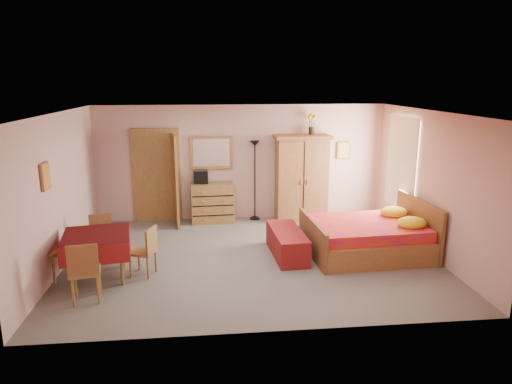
{
  "coord_description": "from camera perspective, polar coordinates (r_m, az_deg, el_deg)",
  "views": [
    {
      "loc": [
        -0.73,
        -7.68,
        3.12
      ],
      "look_at": [
        0.1,
        0.3,
        1.15
      ],
      "focal_mm": 32.0,
      "sensor_mm": 36.0,
      "label": 1
    }
  ],
  "objects": [
    {
      "name": "wall_mirror",
      "position": [
        10.25,
        -5.61,
        4.92
      ],
      "size": [
        0.93,
        0.05,
        0.74
      ],
      "primitive_type": "cube",
      "rotation": [
        0.0,
        0.0,
        0.0
      ],
      "color": "white",
      "rests_on": "wall_back"
    },
    {
      "name": "chest_of_drawers",
      "position": [
        10.28,
        -5.45,
        -1.35
      ],
      "size": [
        0.96,
        0.52,
        0.89
      ],
      "primitive_type": "cube",
      "rotation": [
        0.0,
        0.0,
        0.05
      ],
      "color": "olive",
      "rests_on": "floor"
    },
    {
      "name": "ceiling",
      "position": [
        7.73,
        -0.51,
        9.94
      ],
      "size": [
        6.5,
        6.5,
        0.0
      ],
      "primitive_type": "plane",
      "rotation": [
        3.14,
        0.0,
        0.0
      ],
      "color": "brown",
      "rests_on": "wall_back"
    },
    {
      "name": "floor_lamp",
      "position": [
        10.33,
        -0.15,
        1.43
      ],
      "size": [
        0.3,
        0.3,
        1.82
      ],
      "primitive_type": "cube",
      "rotation": [
        0.0,
        0.0,
        0.41
      ],
      "color": "black",
      "rests_on": "floor"
    },
    {
      "name": "bed",
      "position": [
        8.6,
        13.63,
        -4.39
      ],
      "size": [
        2.23,
        1.8,
        0.99
      ],
      "primitive_type": "cube",
      "rotation": [
        0.0,
        0.0,
        0.06
      ],
      "color": "#BF124D",
      "rests_on": "floor"
    },
    {
      "name": "wall_left",
      "position": [
        8.28,
        -23.48,
        -0.06
      ],
      "size": [
        0.1,
        5.0,
        2.6
      ],
      "primitive_type": "cube",
      "color": "tan",
      "rests_on": "floor"
    },
    {
      "name": "bench",
      "position": [
        8.39,
        3.91,
        -6.34
      ],
      "size": [
        0.6,
        1.44,
        0.47
      ],
      "primitive_type": "cube",
      "rotation": [
        0.0,
        0.0,
        0.06
      ],
      "color": "maroon",
      "rests_on": "floor"
    },
    {
      "name": "chair_west",
      "position": [
        8.03,
        -24.39,
        -6.63
      ],
      "size": [
        0.57,
        0.57,
        0.97
      ],
      "primitive_type": "cube",
      "rotation": [
        0.0,
        0.0,
        -1.92
      ],
      "color": "#A36637",
      "rests_on": "floor"
    },
    {
      "name": "floor",
      "position": [
        8.32,
        -0.48,
        -8.23
      ],
      "size": [
        6.5,
        6.5,
        0.0
      ],
      "primitive_type": "plane",
      "color": "slate",
      "rests_on": "ground"
    },
    {
      "name": "picture_back",
      "position": [
        10.72,
        10.87,
        5.13
      ],
      "size": [
        0.3,
        0.04,
        0.4
      ],
      "primitive_type": "cube",
      "color": "#D8BF59",
      "rests_on": "wall_back"
    },
    {
      "name": "wall_back",
      "position": [
        10.37,
        -1.81,
        3.68
      ],
      "size": [
        6.5,
        0.1,
        2.6
      ],
      "primitive_type": "cube",
      "color": "tan",
      "rests_on": "floor"
    },
    {
      "name": "stereo",
      "position": [
        10.18,
        -6.91,
        1.9
      ],
      "size": [
        0.32,
        0.24,
        0.29
      ],
      "primitive_type": "cube",
      "rotation": [
        0.0,
        0.0,
        -0.02
      ],
      "color": "black",
      "rests_on": "chest_of_drawers"
    },
    {
      "name": "wall_front",
      "position": [
        5.54,
        1.98,
        -5.4
      ],
      "size": [
        6.5,
        0.1,
        2.6
      ],
      "primitive_type": "cube",
      "color": "tan",
      "rests_on": "floor"
    },
    {
      "name": "chair_east",
      "position": [
        7.72,
        -14.01,
        -7.18
      ],
      "size": [
        0.47,
        0.47,
        0.82
      ],
      "primitive_type": "cube",
      "rotation": [
        0.0,
        0.0,
        1.25
      ],
      "color": "olive",
      "rests_on": "floor"
    },
    {
      "name": "sunflower_vase",
      "position": [
        10.3,
        6.97,
        8.47
      ],
      "size": [
        0.2,
        0.2,
        0.47
      ],
      "primitive_type": "cube",
      "rotation": [
        0.0,
        0.0,
        0.04
      ],
      "color": "yellow",
      "rests_on": "wardrobe"
    },
    {
      "name": "dining_table",
      "position": [
        7.82,
        -19.14,
        -7.57
      ],
      "size": [
        1.17,
        1.17,
        0.75
      ],
      "primitive_type": "cube",
      "rotation": [
        0.0,
        0.0,
        0.16
      ],
      "color": "maroon",
      "rests_on": "floor"
    },
    {
      "name": "window",
      "position": [
        9.86,
        17.75,
        3.38
      ],
      "size": [
        0.08,
        1.4,
        1.95
      ],
      "primitive_type": "cube",
      "color": "white",
      "rests_on": "wall_right"
    },
    {
      "name": "chair_south",
      "position": [
        7.09,
        -20.58,
        -9.18
      ],
      "size": [
        0.48,
        0.48,
        0.92
      ],
      "primitive_type": "cube",
      "rotation": [
        0.0,
        0.0,
        0.17
      ],
      "color": "olive",
      "rests_on": "floor"
    },
    {
      "name": "wall_right",
      "position": [
        8.84,
        20.98,
        0.99
      ],
      "size": [
        0.1,
        5.0,
        2.6
      ],
      "primitive_type": "cube",
      "color": "tan",
      "rests_on": "floor"
    },
    {
      "name": "wardrobe",
      "position": [
        10.33,
        5.69,
        1.73
      ],
      "size": [
        1.25,
        0.65,
        1.95
      ],
      "primitive_type": "cube",
      "rotation": [
        0.0,
        0.0,
        0.01
      ],
      "color": "#985F33",
      "rests_on": "floor"
    },
    {
      "name": "doorway",
      "position": [
        10.43,
        -12.26,
        1.89
      ],
      "size": [
        1.06,
        0.12,
        2.15
      ],
      "primitive_type": "cube",
      "color": "#9E6B35",
      "rests_on": "floor"
    },
    {
      "name": "chair_north",
      "position": [
        8.44,
        -18.61,
        -5.61
      ],
      "size": [
        0.49,
        0.49,
        0.84
      ],
      "primitive_type": "cube",
      "rotation": [
        0.0,
        0.0,
        3.48
      ],
      "color": "#A06C36",
      "rests_on": "floor"
    },
    {
      "name": "picture_left",
      "position": [
        7.64,
        -24.86,
        1.79
      ],
      "size": [
        0.04,
        0.32,
        0.42
      ],
      "primitive_type": "cube",
      "color": "orange",
      "rests_on": "wall_left"
    }
  ]
}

